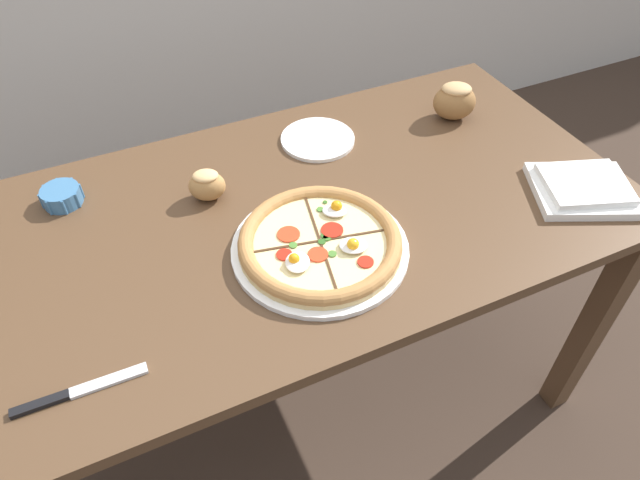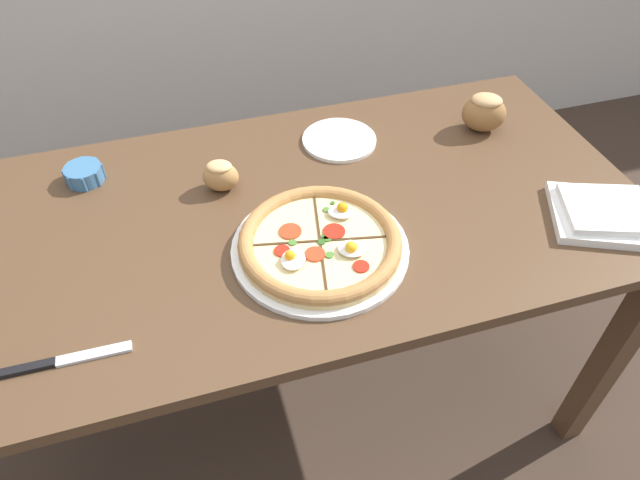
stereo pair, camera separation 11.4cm
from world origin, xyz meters
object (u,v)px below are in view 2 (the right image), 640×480
(dining_table, at_px, (295,244))
(knife_main, at_px, (65,360))
(ramekin_bowl, at_px, (84,173))
(bread_piece_mid, at_px, (220,175))
(pizza, at_px, (320,243))
(side_saucer, at_px, (339,140))
(bread_piece_near, at_px, (484,112))
(napkin_folded, at_px, (605,214))

(dining_table, relative_size, knife_main, 7.15)
(ramekin_bowl, bearing_deg, dining_table, -29.24)
(ramekin_bowl, distance_m, bread_piece_mid, 0.32)
(ramekin_bowl, relative_size, bread_piece_mid, 0.93)
(pizza, xyz_separation_m, ramekin_bowl, (-0.45, 0.37, -0.00))
(knife_main, relative_size, side_saucer, 1.17)
(dining_table, bearing_deg, ramekin_bowl, 150.76)
(pizza, height_order, knife_main, pizza)
(pizza, relative_size, ramekin_bowl, 4.00)
(dining_table, height_order, ramekin_bowl, ramekin_bowl)
(ramekin_bowl, bearing_deg, bread_piece_near, -4.44)
(dining_table, height_order, napkin_folded, napkin_folded)
(knife_main, bearing_deg, dining_table, 29.77)
(dining_table, distance_m, napkin_folded, 0.68)
(side_saucer, bearing_deg, bread_piece_near, -8.29)
(bread_piece_mid, bearing_deg, side_saucer, 17.32)
(bread_piece_near, bearing_deg, ramekin_bowl, 175.56)
(bread_piece_near, height_order, side_saucer, bread_piece_near)
(dining_table, distance_m, knife_main, 0.55)
(pizza, bearing_deg, side_saucer, 66.01)
(bread_piece_near, distance_m, bread_piece_mid, 0.68)
(knife_main, bearing_deg, bread_piece_mid, 49.65)
(ramekin_bowl, height_order, napkin_folded, ramekin_bowl)
(ramekin_bowl, height_order, side_saucer, ramekin_bowl)
(ramekin_bowl, xyz_separation_m, napkin_folded, (1.07, -0.46, -0.00))
(napkin_folded, relative_size, knife_main, 1.26)
(napkin_folded, bearing_deg, side_saucer, 136.10)
(bread_piece_mid, bearing_deg, pizza, -58.29)
(bread_piece_mid, relative_size, side_saucer, 0.52)
(bread_piece_near, distance_m, side_saucer, 0.37)
(dining_table, distance_m, ramekin_bowl, 0.51)
(dining_table, height_order, knife_main, knife_main)
(napkin_folded, xyz_separation_m, side_saucer, (-0.46, 0.44, -0.01))
(dining_table, bearing_deg, bread_piece_mid, 138.02)
(dining_table, height_order, pizza, pizza)
(knife_main, bearing_deg, bread_piece_near, 23.85)
(bread_piece_near, relative_size, knife_main, 0.62)
(bread_piece_mid, height_order, knife_main, bread_piece_mid)
(ramekin_bowl, relative_size, knife_main, 0.42)
(bread_piece_near, bearing_deg, napkin_folded, -77.01)
(napkin_folded, distance_m, side_saucer, 0.63)
(napkin_folded, distance_m, knife_main, 1.11)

